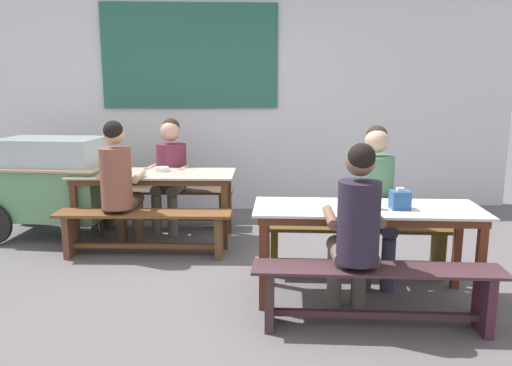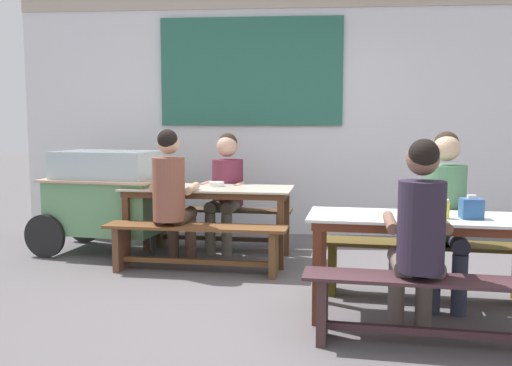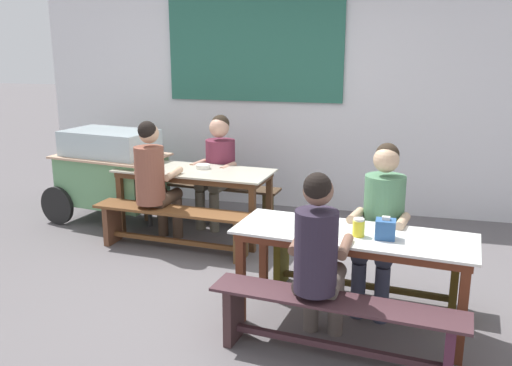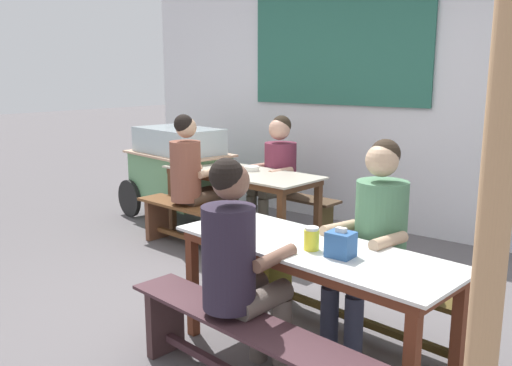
# 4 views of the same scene
# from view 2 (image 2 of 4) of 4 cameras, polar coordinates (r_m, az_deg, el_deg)

# --- Properties ---
(ground_plane) EXTENTS (40.00, 40.00, 0.00)m
(ground_plane) POSITION_cam_2_polar(r_m,az_deg,el_deg) (4.35, 5.81, -12.09)
(ground_plane) COLOR #5E595B
(backdrop_wall) EXTENTS (7.06, 0.23, 2.92)m
(backdrop_wall) POSITION_cam_2_polar(r_m,az_deg,el_deg) (6.73, 5.30, 7.67)
(backdrop_wall) COLOR silver
(backdrop_wall) RESTS_ON ground_plane
(dining_table_far) EXTENTS (1.72, 0.79, 0.73)m
(dining_table_far) POSITION_cam_2_polar(r_m,az_deg,el_deg) (5.47, -5.00, -1.25)
(dining_table_far) COLOR beige
(dining_table_far) RESTS_ON ground_plane
(dining_table_near) EXTENTS (1.77, 0.79, 0.73)m
(dining_table_near) POSITION_cam_2_polar(r_m,az_deg,el_deg) (3.95, 18.05, -4.49)
(dining_table_near) COLOR silver
(dining_table_near) RESTS_ON ground_plane
(bench_far_back) EXTENTS (1.59, 0.39, 0.44)m
(bench_far_back) POSITION_cam_2_polar(r_m,az_deg,el_deg) (6.01, -3.81, -4.03)
(bench_far_back) COLOR #483422
(bench_far_back) RESTS_ON ground_plane
(bench_far_front) EXTENTS (1.70, 0.43, 0.44)m
(bench_far_front) POSITION_cam_2_polar(r_m,az_deg,el_deg) (5.05, -6.34, -5.98)
(bench_far_front) COLOR brown
(bench_far_front) RESTS_ON ground_plane
(bench_near_back) EXTENTS (1.68, 0.48, 0.44)m
(bench_near_back) POSITION_cam_2_polar(r_m,az_deg,el_deg) (4.51, 17.10, -7.64)
(bench_near_back) COLOR #4D3D18
(bench_near_back) RESTS_ON ground_plane
(bench_near_front) EXTENTS (1.70, 0.47, 0.44)m
(bench_near_front) POSITION_cam_2_polar(r_m,az_deg,el_deg) (3.55, 18.88, -11.85)
(bench_near_front) COLOR #42272D
(bench_near_front) RESTS_ON ground_plane
(food_cart) EXTENTS (1.60, 0.99, 1.08)m
(food_cart) POSITION_cam_2_polar(r_m,az_deg,el_deg) (5.97, -15.34, -1.12)
(food_cart) COLOR #659C6A
(food_cart) RESTS_ON ground_plane
(person_near_front) EXTENTS (0.41, 0.54, 1.28)m
(person_near_front) POSITION_cam_2_polar(r_m,az_deg,el_deg) (3.50, 16.63, -4.83)
(person_near_front) COLOR #675A53
(person_near_front) RESTS_ON ground_plane
(person_right_near_table) EXTENTS (0.47, 0.58, 1.31)m
(person_right_near_table) POSITION_cam_2_polar(r_m,az_deg,el_deg) (4.38, 19.12, -2.46)
(person_right_near_table) COLOR #35384D
(person_right_near_table) RESTS_ON ground_plane
(person_left_back_turned) EXTENTS (0.43, 0.58, 1.31)m
(person_left_back_turned) POSITION_cam_2_polar(r_m,az_deg,el_deg) (5.12, -8.80, -0.98)
(person_left_back_turned) COLOR #4E3A2B
(person_left_back_turned) RESTS_ON ground_plane
(person_center_facing) EXTENTS (0.49, 0.56, 1.26)m
(person_center_facing) POSITION_cam_2_polar(r_m,az_deg,el_deg) (5.87, -3.15, -0.01)
(person_center_facing) COLOR #676251
(person_center_facing) RESTS_ON ground_plane
(tissue_box) EXTENTS (0.14, 0.12, 0.16)m
(tissue_box) POSITION_cam_2_polar(r_m,az_deg,el_deg) (3.92, 21.55, -2.48)
(tissue_box) COLOR #2C5792
(tissue_box) RESTS_ON dining_table_near
(condiment_jar) EXTENTS (0.09, 0.09, 0.13)m
(condiment_jar) POSITION_cam_2_polar(r_m,az_deg,el_deg) (3.87, 18.93, -2.57)
(condiment_jar) COLOR yellow
(condiment_jar) RESTS_ON dining_table_near
(soup_bowl) EXTENTS (0.16, 0.16, 0.05)m
(soup_bowl) POSITION_cam_2_polar(r_m,az_deg,el_deg) (5.53, -4.15, -0.12)
(soup_bowl) COLOR silver
(soup_bowl) RESTS_ON dining_table_far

